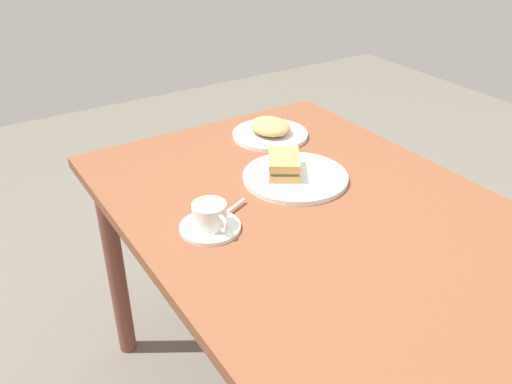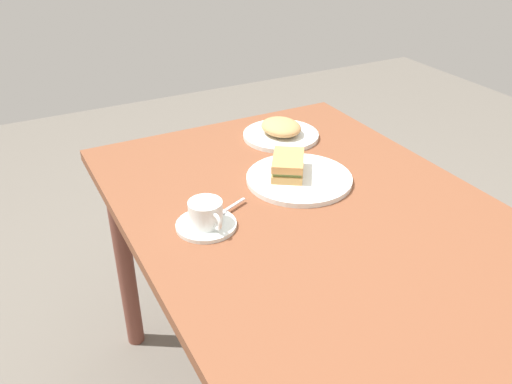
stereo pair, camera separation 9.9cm
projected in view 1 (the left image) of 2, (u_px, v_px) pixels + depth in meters
The scene contains 8 objects.
dining_table at pixel (323, 247), 1.36m from camera, with size 1.32×0.89×0.76m.
sandwich_plate at pixel (295, 177), 1.47m from camera, with size 0.29×0.29×0.01m, color white.
sandwich_front at pixel (284, 164), 1.46m from camera, with size 0.15×0.14×0.05m.
coffee_saucer at pixel (210, 227), 1.26m from camera, with size 0.14×0.14×0.01m, color white.
coffee_cup at pixel (210, 215), 1.24m from camera, with size 0.11×0.08×0.06m.
spoon at pixel (229, 210), 1.31m from camera, with size 0.05×0.09×0.01m.
side_plate at pixel (270, 135), 1.71m from camera, with size 0.24×0.24×0.01m, color white.
side_food_pile at pixel (270, 126), 1.70m from camera, with size 0.14×0.12×0.04m, color tan.
Camera 1 is at (-0.84, 0.74, 1.46)m, focal length 37.67 mm.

